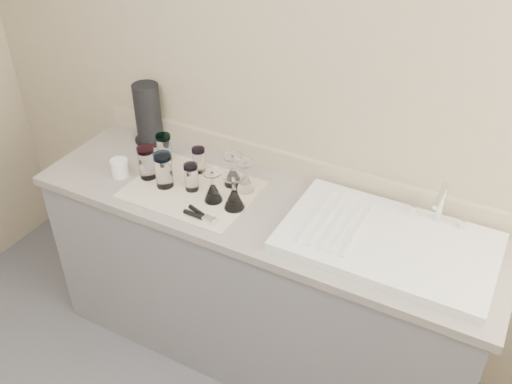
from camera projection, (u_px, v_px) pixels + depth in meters
The scene contains 15 objects.
counter_unit at pixel (262, 281), 2.70m from camera, with size 2.06×0.62×0.90m.
sink_unit at pixel (389, 241), 2.21m from camera, with size 0.82×0.50×0.22m.
dish_towel at pixel (192, 189), 2.53m from camera, with size 0.55×0.42×0.01m, color silver.
tumbler_teal at pixel (164, 148), 2.67m from camera, with size 0.07×0.07×0.14m.
tumbler_purple at pixel (199, 160), 2.60m from camera, with size 0.06×0.06×0.12m.
tumbler_magenta at pixel (147, 162), 2.56m from camera, with size 0.08×0.08×0.15m.
tumbler_blue at pixel (164, 170), 2.50m from camera, with size 0.08×0.08×0.16m.
tumbler_lavender at pixel (191, 177), 2.48m from camera, with size 0.06×0.06×0.13m.
goblet_back_left at pixel (233, 175), 2.52m from camera, with size 0.08×0.08×0.15m.
goblet_back_right at pixel (245, 181), 2.49m from camera, with size 0.08×0.08×0.14m.
goblet_front_left at pixel (213, 191), 2.43m from camera, with size 0.08×0.08×0.15m.
goblet_front_right at pixel (234, 197), 2.38m from camera, with size 0.09×0.09×0.16m.
can_opener at pixel (201, 216), 2.35m from camera, with size 0.16×0.07×0.02m.
white_mug at pixel (119, 168), 2.60m from camera, with size 0.12×0.10×0.08m.
paper_towel_roll at pixel (148, 114), 2.80m from camera, with size 0.16×0.16×0.30m.
Camera 1 is at (0.90, -0.53, 2.36)m, focal length 40.00 mm.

